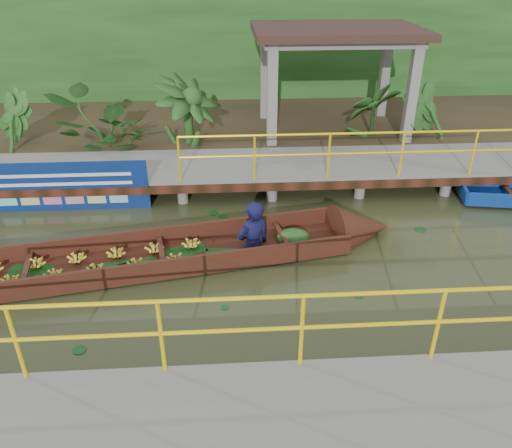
{
  "coord_description": "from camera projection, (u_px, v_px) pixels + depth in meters",
  "views": [
    {
      "loc": [
        -0.0,
        -7.41,
        5.0
      ],
      "look_at": [
        0.5,
        0.5,
        0.6
      ],
      "focal_mm": 35.0,
      "sensor_mm": 36.0,
      "label": 1
    }
  ],
  "objects": [
    {
      "name": "ground",
      "position": [
        230.0,
        268.0,
        8.89
      ],
      "size": [
        80.0,
        80.0,
        0.0
      ],
      "primitive_type": "plane",
      "color": "#2C3118",
      "rests_on": "ground"
    },
    {
      "name": "land_strip",
      "position": [
        225.0,
        125.0,
        15.33
      ],
      "size": [
        30.0,
        8.0,
        0.45
      ],
      "primitive_type": "cube",
      "color": "#2F2517",
      "rests_on": "ground"
    },
    {
      "name": "far_dock",
      "position": [
        228.0,
        169.0,
        11.65
      ],
      "size": [
        16.0,
        2.06,
        1.66
      ],
      "color": "slate",
      "rests_on": "ground"
    },
    {
      "name": "pavilion",
      "position": [
        336.0,
        42.0,
        13.19
      ],
      "size": [
        4.4,
        3.0,
        3.0
      ],
      "color": "slate",
      "rests_on": "ground"
    },
    {
      "name": "foliage_backdrop",
      "position": [
        223.0,
        50.0,
        16.65
      ],
      "size": [
        30.0,
        0.8,
        4.0
      ],
      "primitive_type": "cube",
      "color": "#194215",
      "rests_on": "ground"
    },
    {
      "name": "vendor_boat",
      "position": [
        113.0,
        258.0,
        8.73
      ],
      "size": [
        11.2,
        3.13,
        2.33
      ],
      "rotation": [
        0.0,
        0.0,
        0.19
      ],
      "color": "#38190F",
      "rests_on": "ground"
    },
    {
      "name": "blue_banner",
      "position": [
        64.0,
        187.0,
        10.59
      ],
      "size": [
        3.57,
        0.04,
        1.12
      ],
      "color": "navy",
      "rests_on": "ground"
    },
    {
      "name": "tropical_plants",
      "position": [
        176.0,
        111.0,
        12.81
      ],
      "size": [
        14.4,
        1.4,
        1.75
      ],
      "color": "#194215",
      "rests_on": "ground"
    }
  ]
}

